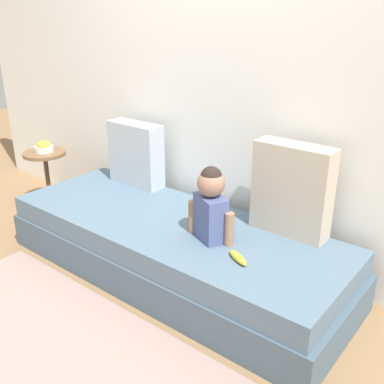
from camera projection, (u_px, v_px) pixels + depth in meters
The scene contains 10 objects.
ground_plane at pixel (173, 273), 3.07m from camera, with size 12.00×12.00×0.00m, color #93704C.
back_wall at pixel (225, 97), 3.05m from camera, with size 5.62×0.10×2.25m, color white.
couch at pixel (173, 248), 3.00m from camera, with size 2.42×0.88×0.40m.
throw_pillow_left at pixel (136, 154), 3.46m from camera, with size 0.46×0.16×0.49m, color #B2BCC6.
throw_pillow_right at pixel (292, 190), 2.68m from camera, with size 0.48×0.16×0.56m, color #C1B29E.
toddler at pixel (211, 203), 2.61m from camera, with size 0.33×0.21×0.46m.
banana at pixel (238, 258), 2.45m from camera, with size 0.17×0.04×0.04m, color yellow.
side_table at pixel (46, 165), 3.96m from camera, with size 0.37×0.37×0.52m.
fruit_bowl at pixel (44, 147), 3.90m from camera, with size 0.17×0.17×0.10m.
floor_rug at pixel (50, 352), 2.35m from camera, with size 2.17×1.00×0.01m, color tan.
Camera 1 is at (1.74, -1.97, 1.68)m, focal length 41.68 mm.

